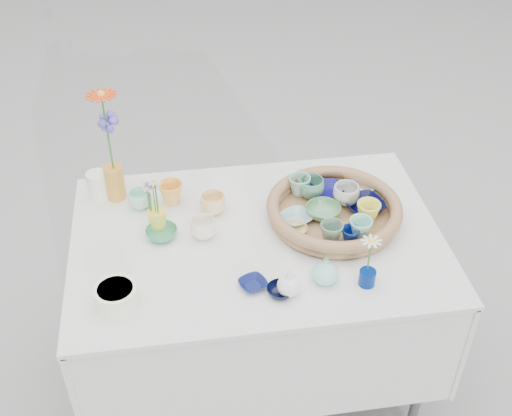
{
  "coord_description": "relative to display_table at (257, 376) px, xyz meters",
  "views": [
    {
      "loc": [
        -0.25,
        -1.65,
        2.19
      ],
      "look_at": [
        0.0,
        0.02,
        0.87
      ],
      "focal_mm": 45.0,
      "sensor_mm": 36.0,
      "label": 1
    }
  ],
  "objects": [
    {
      "name": "tray_ceramic_8",
      "position": [
        0.41,
        0.18,
        0.79
      ],
      "size": [
        0.1,
        0.1,
        0.02
      ],
      "primitive_type": "imported",
      "rotation": [
        0.0,
        0.0,
        0.06
      ],
      "color": "#B8EAFC",
      "rests_on": "wicker_tray"
    },
    {
      "name": "loose_ceramic_4",
      "position": [
        -0.05,
        -0.24,
        0.78
      ],
      "size": [
        0.11,
        0.11,
        0.02
      ],
      "primitive_type": "imported",
      "rotation": [
        0.0,
        0.0,
        0.41
      ],
      "color": "#101953",
      "rests_on": "display_table"
    },
    {
      "name": "loose_ceramic_1",
      "position": [
        -0.13,
        0.15,
        0.8
      ],
      "size": [
        0.09,
        0.09,
        0.07
      ],
      "primitive_type": "imported",
      "rotation": [
        0.0,
        0.0,
        0.02
      ],
      "color": "#FBD592",
      "rests_on": "display_table"
    },
    {
      "name": "tray_ceramic_4",
      "position": [
        0.24,
        -0.08,
        0.82
      ],
      "size": [
        0.08,
        0.08,
        0.07
      ],
      "primitive_type": "imported",
      "rotation": [
        0.0,
        0.0,
        0.05
      ],
      "color": "slate",
      "rests_on": "wicker_tray"
    },
    {
      "name": "loose_ceramic_5",
      "position": [
        -0.39,
        0.22,
        0.8
      ],
      "size": [
        0.08,
        0.08,
        0.07
      ],
      "primitive_type": "imported",
      "rotation": [
        0.0,
        0.0,
        0.01
      ],
      "color": "#A3E8CF",
      "rests_on": "display_table"
    },
    {
      "name": "tall_vase_yellow",
      "position": [
        -0.48,
        0.29,
        0.83
      ],
      "size": [
        0.09,
        0.09,
        0.13
      ],
      "primitive_type": "cylinder",
      "rotation": [
        0.0,
        0.0,
        0.28
      ],
      "color": "orange",
      "rests_on": "display_table"
    },
    {
      "name": "tray_ceramic_12",
      "position": [
        0.22,
        0.17,
        0.82
      ],
      "size": [
        0.1,
        0.1,
        0.07
      ],
      "primitive_type": "imported",
      "rotation": [
        0.0,
        0.0,
        0.02
      ],
      "color": "#549271",
      "rests_on": "wicker_tray"
    },
    {
      "name": "tray_ceramic_11",
      "position": [
        0.34,
        -0.08,
        0.82
      ],
      "size": [
        0.1,
        0.1,
        0.07
      ],
      "primitive_type": "imported",
      "rotation": [
        0.0,
        0.0,
        -0.32
      ],
      "color": "#90E1CA",
      "rests_on": "wicker_tray"
    },
    {
      "name": "white_pitcher",
      "position": [
        -0.54,
        0.31,
        0.82
      ],
      "size": [
        0.13,
        0.11,
        0.1
      ],
      "primitive_type": null,
      "rotation": [
        0.0,
        0.0,
        0.33
      ],
      "color": "white",
      "rests_on": "display_table"
    },
    {
      "name": "wicker_tray",
      "position": [
        0.28,
        0.05,
        0.8
      ],
      "size": [
        0.47,
        0.47,
        0.08
      ],
      "primitive_type": null,
      "color": "brown",
      "rests_on": "display_table"
    },
    {
      "name": "tray_ceramic_9",
      "position": [
        0.3,
        -0.1,
        0.81
      ],
      "size": [
        0.08,
        0.08,
        0.06
      ],
      "primitive_type": "imported",
      "rotation": [
        0.0,
        0.0,
        0.43
      ],
      "color": "navy",
      "rests_on": "wicker_tray"
    },
    {
      "name": "tray_ceramic_0",
      "position": [
        0.29,
        0.17,
        0.8
      ],
      "size": [
        0.13,
        0.13,
        0.03
      ],
      "primitive_type": "imported",
      "rotation": [
        0.0,
        0.0,
        -0.04
      ],
      "color": "#0A095B",
      "rests_on": "wicker_tray"
    },
    {
      "name": "hydrangea",
      "position": [
        -0.47,
        0.29,
        0.99
      ],
      "size": [
        0.09,
        0.09,
        0.25
      ],
      "primitive_type": null,
      "rotation": [
        0.0,
        0.0,
        -0.21
      ],
      "color": "#4B4A9E",
      "rests_on": "tall_vase_yellow"
    },
    {
      "name": "ground",
      "position": [
        0.0,
        0.0,
        0.0
      ],
      "size": [
        80.0,
        80.0,
        0.0
      ],
      "primitive_type": "plane",
      "color": "#A5A5A0"
    },
    {
      "name": "tray_ceramic_2",
      "position": [
        0.39,
        -0.0,
        0.82
      ],
      "size": [
        0.09,
        0.09,
        0.08
      ],
      "primitive_type": "imported",
      "rotation": [
        0.0,
        0.0,
        -0.07
      ],
      "color": "#FFF758",
      "rests_on": "wicker_tray"
    },
    {
      "name": "loose_ceramic_0",
      "position": [
        -0.28,
        0.23,
        0.81
      ],
      "size": [
        0.09,
        0.09,
        0.08
      ],
      "primitive_type": "imported",
      "rotation": [
        0.0,
        0.0,
        -0.04
      ],
      "color": "#FFB046",
      "rests_on": "display_table"
    },
    {
      "name": "daisy_posy",
      "position": [
        -0.34,
        0.1,
        0.9
      ],
      "size": [
        0.1,
        0.1,
        0.13
      ],
      "primitive_type": null,
      "rotation": [
        0.0,
        0.0,
        -0.37
      ],
      "color": "beige",
      "rests_on": "daisy_cup"
    },
    {
      "name": "fluted_bowl",
      "position": [
        -0.46,
        -0.25,
        0.8
      ],
      "size": [
        0.17,
        0.17,
        0.07
      ],
      "primitive_type": null,
      "rotation": [
        0.0,
        0.0,
        -0.38
      ],
      "color": "white",
      "rests_on": "display_table"
    },
    {
      "name": "loose_ceramic_2",
      "position": [
        -0.32,
        0.04,
        0.78
      ],
      "size": [
        0.14,
        0.14,
        0.03
      ],
      "primitive_type": "imported",
      "rotation": [
        0.0,
        0.0,
        0.38
      ],
      "color": "#3A8F64",
      "rests_on": "display_table"
    },
    {
      "name": "bud_vase_cobalt",
      "position": [
        0.3,
        -0.28,
        0.79
      ],
      "size": [
        0.07,
        0.07,
        0.05
      ],
      "primitive_type": "cylinder",
      "rotation": [
        0.0,
        0.0,
        0.37
      ],
      "color": "navy",
      "rests_on": "display_table"
    },
    {
      "name": "display_table",
      "position": [
        0.0,
        0.0,
        0.0
      ],
      "size": [
        1.26,
        0.86,
        0.77
      ],
      "primitive_type": null,
      "color": "white",
      "rests_on": "ground"
    },
    {
      "name": "loose_ceramic_6",
      "position": [
        0.03,
        -0.28,
        0.78
      ],
      "size": [
        0.11,
        0.11,
        0.03
      ],
      "primitive_type": "imported",
      "rotation": [
        0.0,
        0.0,
        -0.33
      ],
      "color": "black",
      "rests_on": "display_table"
    },
    {
      "name": "tray_ceramic_3",
      "position": [
        0.24,
        0.05,
        0.8
      ],
      "size": [
        0.16,
        0.16,
        0.04
      ],
      "primitive_type": "imported",
      "rotation": [
        0.0,
        0.0,
        0.42
      ],
      "color": "#5A9061",
      "rests_on": "wicker_tray"
    },
    {
      "name": "tray_ceramic_7",
      "position": [
        0.34,
        0.11,
        0.82
      ],
      "size": [
        0.12,
        0.12,
        0.07
      ],
      "primitive_type": "imported",
      "rotation": [
        0.0,
        0.0,
        0.31
      ],
      "color": "silver",
      "rests_on": "wicker_tray"
    },
    {
      "name": "tray_ceramic_5",
      "position": [
        0.14,
        0.04,
        0.8
      ],
      "size": [
        0.14,
        0.14,
        0.03
      ],
      "primitive_type": "imported",
      "rotation": [
        0.0,
        0.0,
        0.4
      ],
      "color": "#84B4AF",
      "rests_on": "wicker_tray"
    },
    {
      "name": "loose_ceramic_3",
      "position": [
        -0.18,
        0.03,
        0.8
      ],
      "size": [
        0.11,
        0.11,
        0.07
      ],
      "primitive_type": "imported",
      "rotation": [
        0.0,
        0.0,
        -0.2
      ],
      "color": "white",
      "rests_on": "display_table"
    },
    {
      "name": "bud_vase_seafoam",
      "position": [
        0.18,
        -0.25,
        0.81
      ],
      "size": [
        0.11,
        0.11,
        0.09
      ],
      "primitive_type": "imported",
      "rotation": [
        0.0,
        0.0,
        -0.29
      ],
      "color": "#8EDDD3",
      "rests_on": "display_table"
    },
    {
      "name": "gerbera",
      "position": [
        -0.47,
        0.3,
        1.04
      ],
      "size": [
        0.15,
        0.15,
        0.31
      ],
      "primitive_type": null,
      "rotation": [
        0.0,
        0.0,
        -0.33
      ],
      "color": "#EA3F10",
      "rests_on": "tall_vase_yellow"
    },
    {
      "name": "daisy_cup",
      "position": [
        -0.33,
        0.1,
        0.8
      ],
      "size": [
        0.08,
        0.08,
        0.07
      ],
      "primitive_type": "cylinder",
      "rotation": [
        0.0,
        0.0,
        0.28
      ],
      "color": "#FFE048",
      "rests_on": "display_table"
    },
    {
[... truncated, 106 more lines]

